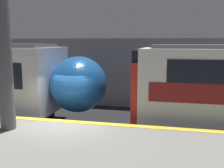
% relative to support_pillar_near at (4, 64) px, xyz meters
% --- Properties ---
extents(ground_plane, '(120.00, 120.00, 0.00)m').
position_rel_support_pillar_near_xyz_m(ground_plane, '(1.42, 1.27, -3.12)').
color(ground_plane, black).
extents(platform, '(40.00, 4.80, 1.07)m').
position_rel_support_pillar_near_xyz_m(platform, '(1.42, -1.13, -2.59)').
color(platform, slate).
rests_on(platform, ground).
extents(station_rear_barrier, '(50.00, 0.15, 4.01)m').
position_rel_support_pillar_near_xyz_m(station_rear_barrier, '(1.42, 7.82, -1.12)').
color(station_rear_barrier, gray).
rests_on(station_rear_barrier, ground).
extents(support_pillar_near, '(0.47, 0.47, 4.12)m').
position_rel_support_pillar_near_xyz_m(support_pillar_near, '(0.00, 0.00, 0.00)').
color(support_pillar_near, '#56565B').
rests_on(support_pillar_near, platform).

